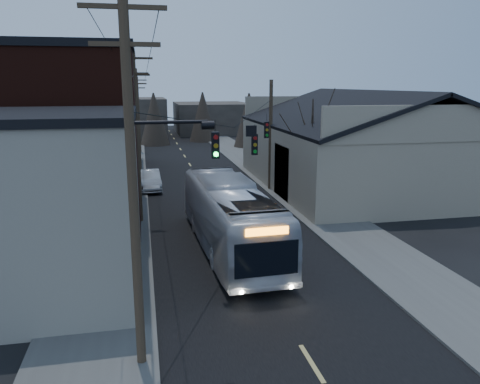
{
  "coord_description": "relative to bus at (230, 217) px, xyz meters",
  "views": [
    {
      "loc": [
        -4.67,
        -9.82,
        8.22
      ],
      "look_at": [
        -0.09,
        12.14,
        3.0
      ],
      "focal_mm": 35.0,
      "sensor_mm": 36.0,
      "label": 1
    }
  ],
  "objects": [
    {
      "name": "bare_tree",
      "position": [
        7.06,
        7.74,
        1.88
      ],
      "size": [
        0.4,
        0.4,
        7.2
      ],
      "primitive_type": "cone",
      "color": "black",
      "rests_on": "ground"
    },
    {
      "name": "utility_lines",
      "position": [
        -2.55,
        11.88,
        3.23
      ],
      "size": [
        11.24,
        45.28,
        10.5
      ],
      "color": "#382B1E",
      "rests_on": "ground"
    },
    {
      "name": "warehouse",
      "position": [
        13.56,
        12.74,
        0.97
      ],
      "size": [
        16.16,
        20.6,
        7.73
      ],
      "color": "gray",
      "rests_on": "ground"
    },
    {
      "name": "bus",
      "position": [
        0.0,
        0.0,
        0.0
      ],
      "size": [
        3.4,
        12.48,
        3.45
      ],
      "primitive_type": "imported",
      "rotation": [
        0.0,
        0.0,
        3.18
      ],
      "color": "#B7BBC4",
      "rests_on": "ground"
    },
    {
      "name": "parked_car",
      "position": [
        -3.74,
        14.77,
        -0.96
      ],
      "size": [
        1.86,
        4.73,
        1.53
      ],
      "primitive_type": "imported",
      "rotation": [
        0.0,
        0.0,
        0.05
      ],
      "color": "#ABAFB3",
      "rests_on": "ground"
    },
    {
      "name": "building_brick",
      "position": [
        -9.44,
        7.74,
        3.28
      ],
      "size": [
        10.0,
        12.0,
        10.0
      ],
      "primitive_type": "cube",
      "color": "black",
      "rests_on": "ground"
    },
    {
      "name": "sidewalk_left",
      "position": [
        -5.94,
        17.74,
        -1.66
      ],
      "size": [
        4.0,
        110.0,
        0.12
      ],
      "primitive_type": "cube",
      "color": "#474744",
      "rests_on": "ground"
    },
    {
      "name": "building_left_far",
      "position": [
        -8.94,
        23.74,
        1.78
      ],
      "size": [
        9.0,
        14.0,
        7.0
      ],
      "primitive_type": "cube",
      "color": "#2E2824",
      "rests_on": "ground"
    },
    {
      "name": "sidewalk_right",
      "position": [
        7.06,
        17.74,
        -1.66
      ],
      "size": [
        4.0,
        110.0,
        0.12
      ],
      "primitive_type": "cube",
      "color": "#474744",
      "rests_on": "ground"
    },
    {
      "name": "building_far_left",
      "position": [
        -5.44,
        52.74,
        1.28
      ],
      "size": [
        10.0,
        12.0,
        6.0
      ],
      "primitive_type": "cube",
      "color": "#2E2824",
      "rests_on": "ground"
    },
    {
      "name": "building_far_right",
      "position": [
        7.56,
        57.74,
        0.78
      ],
      "size": [
        12.0,
        14.0,
        5.0
      ],
      "primitive_type": "cube",
      "color": "#2E2824",
      "rests_on": "ground"
    },
    {
      "name": "road_surface",
      "position": [
        0.56,
        17.74,
        -1.71
      ],
      "size": [
        9.0,
        110.0,
        0.02
      ],
      "primitive_type": "cube",
      "color": "black",
      "rests_on": "ground"
    },
    {
      "name": "building_clapboard",
      "position": [
        -8.44,
        -3.26,
        1.78
      ],
      "size": [
        8.0,
        8.0,
        7.0
      ],
      "primitive_type": "cube",
      "color": "gray",
      "rests_on": "ground"
    }
  ]
}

